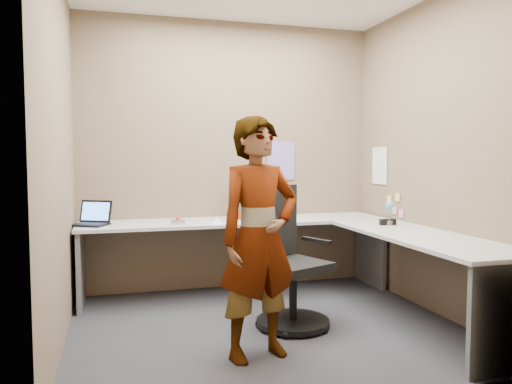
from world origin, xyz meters
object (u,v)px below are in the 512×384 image
object	(u,v)px
desk	(301,242)
person	(259,238)
monitor	(254,188)
office_chair	(287,270)

from	to	relation	value
desk	person	world-z (taller)	person
monitor	person	world-z (taller)	person
office_chair	monitor	bearing A→B (deg)	66.92
person	desk	bearing A→B (deg)	39.41
monitor	office_chair	xyz separation A→B (m)	(0.00, -0.99, -0.59)
monitor	office_chair	distance (m)	1.15
desk	person	xyz separation A→B (m)	(-0.66, -0.93, 0.21)
monitor	office_chair	size ratio (longest dim) A/B	0.40
desk	person	bearing A→B (deg)	-125.17
office_chair	person	bearing A→B (deg)	-148.96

